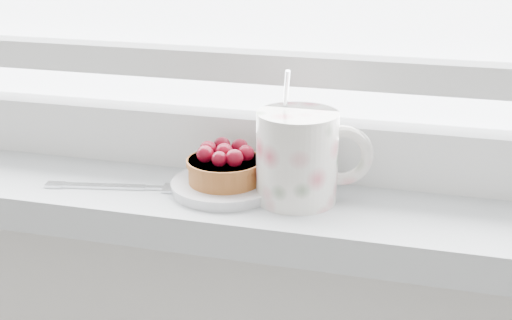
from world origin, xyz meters
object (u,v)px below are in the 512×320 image
(floral_mug, at_px, (300,155))
(fork, at_px, (131,187))
(saucer, at_px, (225,186))
(raspberry_tart, at_px, (225,165))

(floral_mug, distance_m, fork, 0.20)
(saucer, height_order, raspberry_tart, raspberry_tart)
(raspberry_tart, bearing_deg, fork, -168.55)
(saucer, bearing_deg, fork, -168.74)
(raspberry_tart, distance_m, floral_mug, 0.09)
(saucer, height_order, fork, saucer)
(floral_mug, bearing_deg, raspberry_tart, 178.99)
(saucer, distance_m, floral_mug, 0.10)
(raspberry_tart, xyz_separation_m, fork, (-0.11, -0.02, -0.03))
(fork, bearing_deg, floral_mug, 5.92)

